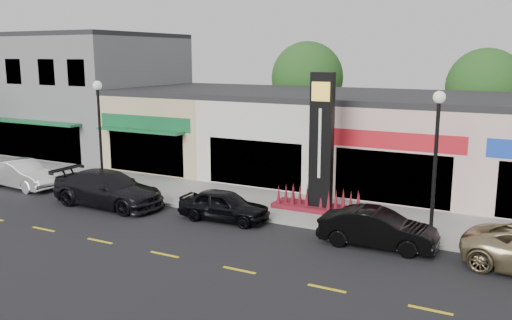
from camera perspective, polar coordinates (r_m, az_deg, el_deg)
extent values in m
plane|color=black|center=(21.77, -4.78, -7.39)|extent=(120.00, 120.00, 0.00)
cube|color=gray|center=(25.35, 0.50, -4.50)|extent=(52.00, 4.30, 0.15)
cube|color=gray|center=(23.45, -2.02, -5.80)|extent=(52.00, 0.20, 0.15)
cube|color=slate|center=(41.14, -17.65, 6.53)|extent=(12.00, 10.00, 8.00)
cube|color=#262628|center=(41.06, -17.99, 12.31)|extent=(12.00, 10.00, 0.30)
cube|color=black|center=(38.12, -22.69, 1.94)|extent=(9.00, 0.10, 2.40)
cube|color=#166535|center=(37.64, -23.42, 3.78)|extent=(9.50, 1.00, 0.14)
cube|color=black|center=(38.51, -24.14, 8.50)|extent=(1.40, 0.10, 1.60)
cube|color=black|center=(36.21, -21.16, 8.62)|extent=(1.40, 0.10, 1.60)
cube|color=black|center=(34.38, -18.37, 8.71)|extent=(1.40, 0.10, 1.60)
cube|color=#CAB681|center=(35.24, -6.50, 3.44)|extent=(7.00, 10.00, 4.50)
cube|color=#262628|center=(35.01, -6.58, 7.34)|extent=(7.00, 10.00, 0.30)
cube|color=black|center=(31.45, -11.52, 0.80)|extent=(5.25, 0.10, 2.40)
cube|color=#166535|center=(31.20, -11.64, 3.88)|extent=(6.30, 0.12, 0.80)
cube|color=#166535|center=(30.90, -12.14, 3.04)|extent=(5.60, 0.90, 0.12)
cube|color=beige|center=(31.87, 4.00, 2.68)|extent=(7.00, 10.00, 4.50)
cube|color=#262628|center=(31.61, 4.05, 6.99)|extent=(7.00, 10.00, 0.30)
cube|color=black|center=(27.62, -0.17, -0.38)|extent=(5.25, 0.10, 2.40)
cube|color=silver|center=(27.33, -0.18, 3.12)|extent=(6.30, 0.12, 0.80)
cube|color=#D1A29F|center=(29.79, 16.42, 1.67)|extent=(7.00, 10.00, 4.50)
cube|color=#262628|center=(29.51, 16.67, 6.27)|extent=(7.00, 10.00, 0.30)
cube|color=black|center=(25.19, 14.05, -1.83)|extent=(5.25, 0.10, 2.40)
cube|color=red|center=(24.88, 14.24, 1.99)|extent=(6.30, 0.12, 0.80)
cylinder|color=#382619|center=(40.22, 5.32, 3.43)|extent=(0.36, 0.36, 3.15)
sphere|color=#224B17|center=(39.91, 5.42, 8.64)|extent=(5.20, 5.20, 5.20)
cylinder|color=#382619|center=(37.40, 22.57, 1.92)|extent=(0.36, 0.36, 2.97)
sphere|color=#224B17|center=(37.07, 22.96, 7.13)|extent=(4.80, 4.80, 4.80)
cylinder|color=black|center=(28.38, -15.81, -2.77)|extent=(0.32, 0.32, 0.30)
cylinder|color=black|center=(27.91, -16.07, 2.23)|extent=(0.14, 0.14, 5.00)
sphere|color=silver|center=(27.65, -16.36, 7.56)|extent=(0.44, 0.44, 0.44)
cylinder|color=black|center=(21.17, 17.88, -7.58)|extent=(0.32, 0.32, 0.30)
cylinder|color=black|center=(20.54, 18.29, -0.95)|extent=(0.14, 0.14, 5.00)
sphere|color=silver|center=(20.18, 18.74, 6.29)|extent=(0.44, 0.44, 0.44)
cube|color=#5D101C|center=(24.00, 6.75, -5.04)|extent=(4.20, 1.30, 0.20)
cube|color=black|center=(23.37, 6.91, 1.81)|extent=(1.00, 0.40, 6.00)
cube|color=yellow|center=(22.91, 6.84, 7.17)|extent=(0.80, 0.05, 0.80)
cube|color=silver|center=(23.16, 6.71, 1.73)|extent=(0.12, 0.04, 3.00)
imported|color=white|center=(30.79, -23.39, -1.39)|extent=(1.89, 4.52, 1.45)
imported|color=black|center=(25.80, -15.30, -2.95)|extent=(2.28, 5.56, 1.61)
imported|color=black|center=(22.80, -3.39, -4.77)|extent=(1.75, 3.95, 1.32)
imported|color=black|center=(20.17, 12.69, -7.07)|extent=(1.60, 4.25, 1.39)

